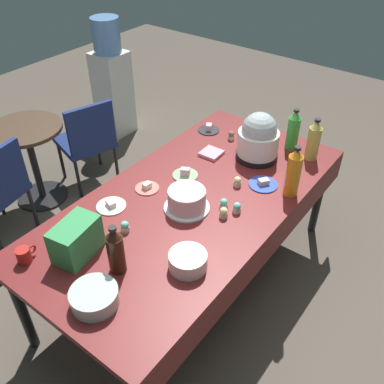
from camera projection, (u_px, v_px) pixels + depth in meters
The scene contains 28 objects.
ground at pixel (192, 279), 3.08m from camera, with size 9.00×9.00×0.00m, color brown.
potluck_table at pixel (192, 206), 2.66m from camera, with size 2.20×1.10×0.75m.
frosted_layer_cake at pixel (187, 200), 2.51m from camera, with size 0.28×0.28×0.13m.
slow_cooker at pixel (258, 138), 2.89m from camera, with size 0.30×0.30×0.35m.
glass_salad_bowl at pixel (94, 297), 1.97m from camera, with size 0.23×0.23×0.08m, color #B2C6BC.
ceramic_snack_bowl at pixel (188, 261), 2.15m from camera, with size 0.20×0.20×0.09m, color silver.
dessert_plate_charcoal at pixel (209, 129), 3.29m from camera, with size 0.17×0.17×0.06m.
dessert_plate_white at pixel (111, 205), 2.55m from camera, with size 0.18×0.18×0.04m.
dessert_plate_coral at pixel (147, 187), 2.70m from camera, with size 0.15×0.15×0.04m.
dessert_plate_cobalt at pixel (263, 184), 2.73m from camera, with size 0.19×0.19×0.04m.
dessert_plate_sage at pixel (185, 174), 2.81m from camera, with size 0.17×0.17×0.06m.
cupcake_lemon at pixel (231, 135), 3.17m from camera, with size 0.05×0.05×0.07m.
cupcake_vanilla at pixel (237, 182), 2.71m from camera, with size 0.05×0.05×0.07m.
cupcake_rose at pixel (224, 204), 2.53m from camera, with size 0.05×0.05×0.07m.
cupcake_cocoa at pixel (237, 208), 2.50m from camera, with size 0.05×0.05×0.07m.
cupcake_mint at pixel (125, 227), 2.37m from camera, with size 0.05×0.05×0.07m.
cupcake_berry at pixel (224, 213), 2.47m from camera, with size 0.05×0.05×0.07m.
soda_bottle_lime_soda at pixel (293, 131), 3.01m from camera, with size 0.09×0.09×0.31m.
soda_bottle_cola at pixel (116, 251), 2.08m from camera, with size 0.09×0.09×0.29m.
soda_bottle_ginger_ale at pixel (314, 141), 2.90m from camera, with size 0.09×0.09×0.31m.
soda_bottle_orange_juice at pixel (294, 173), 2.56m from camera, with size 0.09×0.09×0.34m.
coffee_mug_tan at pixel (255, 131), 3.20m from camera, with size 0.12×0.08×0.09m.
coffee_mug_red at pixel (24, 255), 2.18m from camera, with size 0.11×0.08×0.08m.
soda_carton at pixel (76, 239), 2.19m from camera, with size 0.26×0.16×0.20m, color #338C4C.
paper_napkin_stack at pixel (211, 153), 3.01m from camera, with size 0.14×0.14×0.02m, color pink.
maroon_chair_right at pixel (87, 138), 3.71m from camera, with size 0.55×0.55×0.85m.
round_cafe_table at pixel (31, 150), 3.54m from camera, with size 0.60×0.60×0.72m.
water_cooler at pixel (112, 81), 4.45m from camera, with size 0.32×0.32×1.24m.
Camera 1 is at (-1.64, -1.24, 2.38)m, focal length 39.50 mm.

